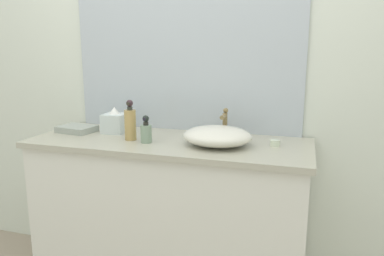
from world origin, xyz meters
The scene contains 10 objects.
bathroom_wall_rear centered at (0.00, 0.73, 1.30)m, with size 6.00×0.06×2.60m, color silver.
vanity_counter centered at (0.01, 0.41, 0.45)m, with size 1.50×0.56×0.90m.
wall_mirror_panel centered at (0.01, 0.69, 1.50)m, with size 1.37×0.01×1.20m, color #B2BCC6.
sink_basin centered at (0.29, 0.38, 0.95)m, with size 0.35×0.30×0.10m, color silver.
faucet centered at (0.29, 0.55, 0.99)m, with size 0.03×0.11×0.16m.
soap_dispenser centered at (-0.08, 0.33, 0.96)m, with size 0.06×0.06×0.14m.
lotion_bottle centered at (-0.19, 0.36, 0.99)m, with size 0.06×0.06×0.22m.
tissue_box centered at (-0.35, 0.49, 0.96)m, with size 0.13×0.13×0.15m.
candle_jar centered at (0.57, 0.45, 0.91)m, with size 0.05×0.05×0.03m, color silver.
folded_hand_towel centered at (-0.58, 0.44, 0.92)m, with size 0.20×0.15×0.04m, color #9DA399.
Camera 1 is at (0.70, -1.42, 1.38)m, focal length 34.96 mm.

